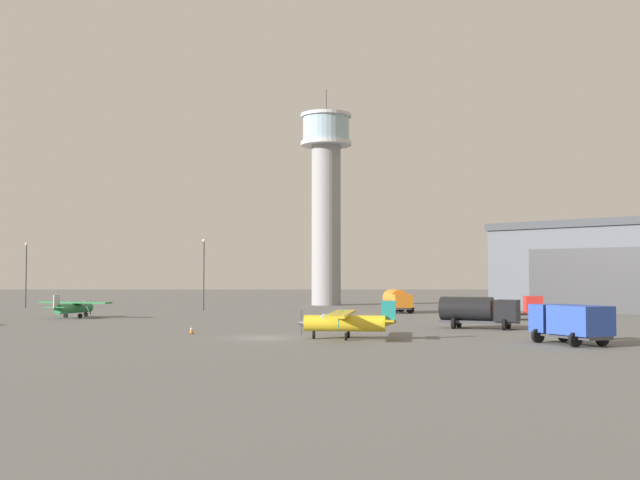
% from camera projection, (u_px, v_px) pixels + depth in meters
% --- Properties ---
extents(ground_plane, '(400.00, 400.00, 0.00)m').
position_uv_depth(ground_plane, '(267.00, 338.00, 59.63)').
color(ground_plane, '#60605E').
extents(control_tower, '(8.15, 8.15, 34.65)m').
position_uv_depth(control_tower, '(330.00, 192.00, 125.24)').
color(control_tower, gray).
rests_on(control_tower, ground_plane).
extents(hangar, '(34.76, 34.58, 11.93)m').
position_uv_depth(hangar, '(622.00, 266.00, 105.65)').
color(hangar, '#4C5159').
rests_on(hangar, ground_plane).
extents(airplane_green, '(8.74, 6.90, 2.62)m').
position_uv_depth(airplane_green, '(77.00, 307.00, 87.25)').
color(airplane_green, '#287A42').
rests_on(airplane_green, ground_plane).
extents(airplane_yellow, '(7.69, 9.82, 2.88)m').
position_uv_depth(airplane_yellow, '(350.00, 321.00, 58.27)').
color(airplane_yellow, gold).
rests_on(airplane_yellow, ground_plane).
extents(truck_box_blue, '(4.74, 6.35, 2.72)m').
position_uv_depth(truck_box_blue, '(575.00, 322.00, 53.72)').
color(truck_box_blue, '#38383D').
rests_on(truck_box_blue, ground_plane).
extents(truck_flatbed_red, '(6.44, 3.44, 2.54)m').
position_uv_depth(truck_flatbed_red, '(525.00, 308.00, 83.26)').
color(truck_flatbed_red, '#38383D').
rests_on(truck_flatbed_red, ground_plane).
extents(truck_fuel_tanker_orange, '(3.80, 6.66, 2.94)m').
position_uv_depth(truck_fuel_tanker_orange, '(401.00, 300.00, 99.45)').
color(truck_fuel_tanker_orange, '#38383D').
rests_on(truck_fuel_tanker_orange, ground_plane).
extents(truck_fuel_tanker_black, '(7.16, 4.77, 2.84)m').
position_uv_depth(truck_fuel_tanker_black, '(482.00, 311.00, 69.58)').
color(truck_fuel_tanker_black, '#38383D').
rests_on(truck_fuel_tanker_black, ground_plane).
extents(light_post_north, '(0.44, 0.44, 9.50)m').
position_uv_depth(light_post_north, '(30.00, 269.00, 113.66)').
color(light_post_north, '#38383D').
rests_on(light_post_north, ground_plane).
extents(light_post_centre, '(0.44, 0.44, 9.69)m').
position_uv_depth(light_post_centre, '(207.00, 268.00, 105.94)').
color(light_post_centre, '#38383D').
rests_on(light_post_centre, ground_plane).
extents(traffic_cone_near_left, '(0.36, 0.36, 0.70)m').
position_uv_depth(traffic_cone_near_left, '(195.00, 330.00, 63.69)').
color(traffic_cone_near_left, black).
rests_on(traffic_cone_near_left, ground_plane).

